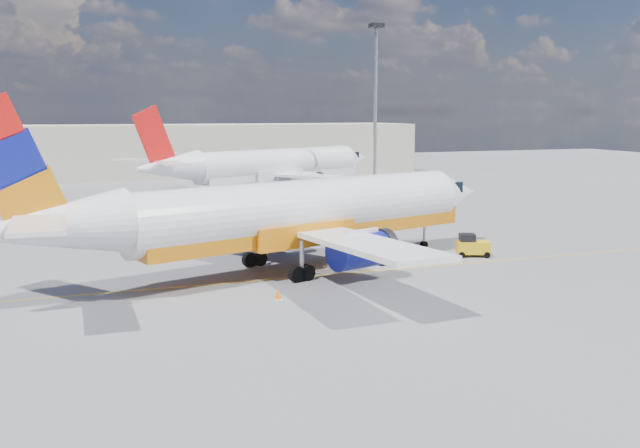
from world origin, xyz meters
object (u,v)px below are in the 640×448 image
object	(u,v)px
main_jet	(290,214)
traffic_cone	(278,294)
second_jet	(271,166)
gse_tug	(472,246)

from	to	relation	value
main_jet	traffic_cone	xyz separation A→B (m)	(-2.71, -6.35, -3.36)
traffic_cone	second_jet	bearing A→B (deg)	74.43
main_jet	second_jet	size ratio (longest dim) A/B	1.05
gse_tug	traffic_cone	distance (m)	17.33
main_jet	gse_tug	size ratio (longest dim) A/B	14.28
main_jet	traffic_cone	distance (m)	7.68
second_jet	gse_tug	size ratio (longest dim) A/B	13.60
main_jet	traffic_cone	size ratio (longest dim) A/B	57.15
second_jet	gse_tug	xyz separation A→B (m)	(3.14, -39.83, -2.80)
second_jet	traffic_cone	bearing A→B (deg)	-129.89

